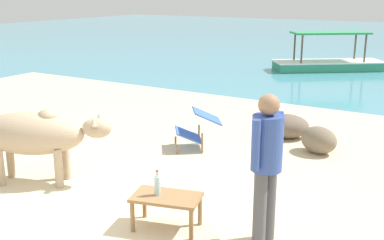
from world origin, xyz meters
The scene contains 9 objects.
sand_beach centered at (0.00, 0.00, 0.02)m, with size 18.00×14.00×0.04m, color beige.
cow centered at (-1.60, 0.66, 0.74)m, with size 1.86×1.18×1.07m.
low_bench_table centered at (0.69, 0.47, 0.37)m, with size 0.85×0.62×0.40m.
bottle centered at (0.59, 0.44, 0.55)m, with size 0.07×0.07×0.30m.
deck_chair_far centered at (-0.44, 3.08, 0.42)m, with size 0.93×0.88×0.68m.
person_standing centered at (1.74, 0.76, 0.99)m, with size 0.32×0.50×1.62m.
shore_rock_large centered at (1.40, 3.91, 0.26)m, with size 0.64×0.48×0.45m, color #756651.
shore_rock_medium centered at (0.63, 4.44, 0.26)m, with size 0.84×0.64×0.43m, color #6B5B4C.
boat_green centered at (-0.83, 12.56, 0.29)m, with size 3.63×3.12×1.29m.
Camera 1 is at (3.43, -3.55, 2.65)m, focal length 44.33 mm.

